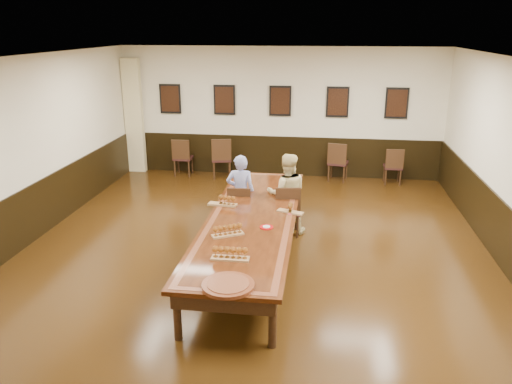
# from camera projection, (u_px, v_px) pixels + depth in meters

# --- Properties ---
(floor) EXTENTS (8.00, 10.00, 0.02)m
(floor) POSITION_uv_depth(u_px,v_px,m) (252.00, 259.00, 8.25)
(floor) COLOR black
(floor) RESTS_ON ground
(ceiling) EXTENTS (8.00, 10.00, 0.02)m
(ceiling) POSITION_uv_depth(u_px,v_px,m) (251.00, 58.00, 7.23)
(ceiling) COLOR white
(ceiling) RESTS_ON floor
(wall_back) EXTENTS (8.00, 0.02, 3.20)m
(wall_back) POSITION_uv_depth(u_px,v_px,m) (280.00, 113.00, 12.44)
(wall_back) COLOR #EAE3C4
(wall_back) RESTS_ON floor
(wall_front) EXTENTS (8.00, 0.02, 3.20)m
(wall_front) POSITION_uv_depth(u_px,v_px,m) (134.00, 383.00, 3.03)
(wall_front) COLOR #EAE3C4
(wall_front) RESTS_ON floor
(wall_left) EXTENTS (0.02, 10.00, 3.20)m
(wall_left) POSITION_uv_depth(u_px,v_px,m) (12.00, 157.00, 8.25)
(wall_left) COLOR #EAE3C4
(wall_left) RESTS_ON floor
(chair_man) EXTENTS (0.45, 0.48, 0.91)m
(chair_man) POSITION_uv_depth(u_px,v_px,m) (240.00, 208.00, 9.22)
(chair_man) COLOR black
(chair_man) RESTS_ON floor
(chair_woman) EXTENTS (0.52, 0.55, 0.96)m
(chair_woman) POSITION_uv_depth(u_px,v_px,m) (287.00, 210.00, 9.08)
(chair_woman) COLOR black
(chair_woman) RESTS_ON floor
(spare_chair_a) EXTENTS (0.46, 0.50, 0.96)m
(spare_chair_a) POSITION_uv_depth(u_px,v_px,m) (183.00, 157.00, 12.74)
(spare_chair_a) COLOR black
(spare_chair_a) RESTS_ON floor
(spare_chair_b) EXTENTS (0.59, 0.62, 1.03)m
(spare_chair_b) POSITION_uv_depth(u_px,v_px,m) (221.00, 158.00, 12.52)
(spare_chair_b) COLOR black
(spare_chair_b) RESTS_ON floor
(spare_chair_c) EXTENTS (0.55, 0.58, 0.97)m
(spare_chair_c) POSITION_uv_depth(u_px,v_px,m) (338.00, 161.00, 12.27)
(spare_chair_c) COLOR black
(spare_chair_c) RESTS_ON floor
(spare_chair_d) EXTENTS (0.42, 0.46, 0.90)m
(spare_chair_d) POSITION_uv_depth(u_px,v_px,m) (393.00, 166.00, 12.05)
(spare_chair_d) COLOR black
(spare_chair_d) RESTS_ON floor
(person_man) EXTENTS (0.54, 0.37, 1.45)m
(person_man) POSITION_uv_depth(u_px,v_px,m) (241.00, 193.00, 9.22)
(person_man) COLOR #4652B0
(person_man) RESTS_ON floor
(person_woman) EXTENTS (0.82, 0.68, 1.50)m
(person_woman) POSITION_uv_depth(u_px,v_px,m) (287.00, 194.00, 9.09)
(person_woman) COLOR beige
(person_woman) RESTS_ON floor
(pink_phone) EXTENTS (0.10, 0.16, 0.01)m
(pink_phone) POSITION_uv_depth(u_px,v_px,m) (290.00, 213.00, 8.16)
(pink_phone) COLOR #FF5477
(pink_phone) RESTS_ON conference_table
(curtain) EXTENTS (0.45, 0.18, 2.90)m
(curtain) POSITION_uv_depth(u_px,v_px,m) (134.00, 116.00, 12.79)
(curtain) COLOR beige
(curtain) RESTS_ON floor
(wainscoting) EXTENTS (8.00, 10.00, 1.00)m
(wainscoting) POSITION_uv_depth(u_px,v_px,m) (252.00, 231.00, 8.08)
(wainscoting) COLOR black
(wainscoting) RESTS_ON floor
(conference_table) EXTENTS (1.40, 5.00, 0.76)m
(conference_table) POSITION_uv_depth(u_px,v_px,m) (252.00, 225.00, 8.05)
(conference_table) COLOR black
(conference_table) RESTS_ON floor
(posters) EXTENTS (6.14, 0.04, 0.74)m
(posters) POSITION_uv_depth(u_px,v_px,m) (280.00, 101.00, 12.28)
(posters) COLOR black
(posters) RESTS_ON wall_back
(flight_a) EXTENTS (0.51, 0.21, 0.18)m
(flight_a) POSITION_uv_depth(u_px,v_px,m) (224.00, 201.00, 8.47)
(flight_a) COLOR olive
(flight_a) RESTS_ON conference_table
(flight_b) EXTENTS (0.46, 0.27, 0.16)m
(flight_b) POSITION_uv_depth(u_px,v_px,m) (290.00, 208.00, 8.14)
(flight_b) COLOR olive
(flight_b) RESTS_ON conference_table
(flight_c) EXTENTS (0.48, 0.36, 0.18)m
(flight_c) POSITION_uv_depth(u_px,v_px,m) (228.00, 231.00, 7.25)
(flight_c) COLOR olive
(flight_c) RESTS_ON conference_table
(flight_d) EXTENTS (0.50, 0.16, 0.19)m
(flight_d) POSITION_uv_depth(u_px,v_px,m) (230.00, 254.00, 6.50)
(flight_d) COLOR olive
(flight_d) RESTS_ON conference_table
(red_plate_grp) EXTENTS (0.21, 0.21, 0.03)m
(red_plate_grp) POSITION_uv_depth(u_px,v_px,m) (266.00, 227.00, 7.55)
(red_plate_grp) COLOR #AE0B0D
(red_plate_grp) RESTS_ON conference_table
(carved_platter) EXTENTS (0.76, 0.76, 0.05)m
(carved_platter) POSITION_uv_depth(u_px,v_px,m) (228.00, 285.00, 5.85)
(carved_platter) COLOR #522110
(carved_platter) RESTS_ON conference_table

